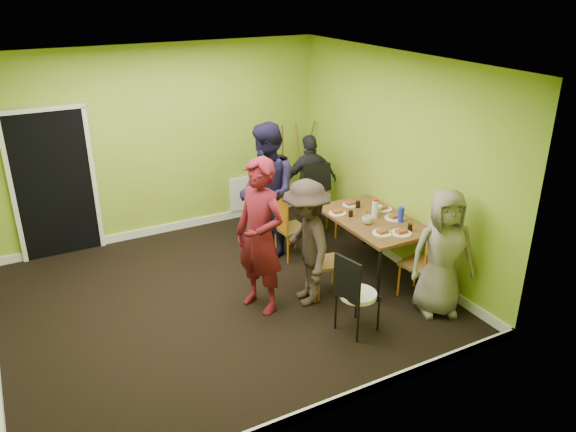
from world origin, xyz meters
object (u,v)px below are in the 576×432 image
chair_left_near (321,257)px  person_left_far (267,191)px  chair_back_end (317,185)px  person_back_end (310,182)px  person_left_near (306,243)px  person_front_end (443,253)px  person_standing (260,237)px  chair_left_far (287,224)px  chair_front_end (426,260)px  blue_bottle (401,214)px  chair_bentwood (354,291)px  dining_table (373,222)px  thermos (375,209)px  orange_bottle (366,211)px  easel (296,168)px

chair_left_near → person_left_far: bearing=-166.7°
chair_back_end → person_back_end: bearing=-73.3°
person_left_near → person_front_end: (1.25, -0.92, -0.01)m
chair_left_near → person_left_near: size_ratio=0.58×
person_standing → person_back_end: size_ratio=1.24×
person_standing → person_left_near: person_standing is taller
chair_left_far → chair_left_near: (-0.09, -1.05, -0.01)m
person_left_near → person_back_end: person_left_near is taller
chair_left_far → chair_front_end: chair_front_end is taller
person_back_end → chair_back_end: bearing=103.2°
person_front_end → chair_left_far: bearing=136.4°
blue_bottle → chair_back_end: bearing=98.4°
blue_bottle → person_left_near: bearing=-179.3°
person_back_end → chair_bentwood: bearing=75.0°
dining_table → chair_left_far: (-0.81, 0.84, -0.18)m
chair_back_end → chair_bentwood: (-1.02, -2.50, -0.23)m
person_standing → person_left_near: 0.57m
person_standing → chair_bentwood: bearing=13.5°
person_left_far → person_left_near: person_left_far is taller
chair_front_end → thermos: bearing=82.6°
chair_left_near → person_left_near: person_left_near is taller
person_left_far → chair_left_far: bearing=46.6°
orange_bottle → person_left_far: (-1.00, 0.91, 0.15)m
chair_back_end → person_back_end: (-0.02, 0.16, -0.01)m
person_left_far → person_back_end: 1.11m
chair_left_near → chair_front_end: 1.25m
chair_back_end → person_left_near: (-1.15, -1.68, 0.02)m
chair_left_far → person_left_far: bearing=-148.3°
chair_left_far → chair_back_end: chair_back_end is taller
dining_table → chair_left_far: bearing=134.0°
chair_front_end → person_left_far: person_left_far is taller
blue_bottle → person_left_near: person_left_near is taller
person_front_end → chair_front_end: bearing=105.9°
chair_front_end → easel: 3.17m
chair_bentwood → person_left_far: person_left_far is taller
person_left_near → person_back_end: 2.16m
orange_bottle → chair_bentwood: bearing=-129.3°
person_front_end → person_standing: bearing=171.6°
person_back_end → chair_front_end: bearing=99.0°
easel → person_front_end: bearing=-90.0°
person_left_far → chair_back_end: bearing=119.6°
person_left_near → easel: bearing=165.0°
chair_bentwood → easel: (1.11, 3.33, 0.23)m
chair_left_far → person_standing: bearing=-45.5°
chair_front_end → person_standing: (-1.81, 0.77, 0.39)m
easel → thermos: easel is taller
dining_table → blue_bottle: size_ratio=7.68×
chair_bentwood → chair_back_end: bearing=145.3°
chair_bentwood → person_standing: (-0.66, 0.94, 0.40)m
chair_left_near → chair_bentwood: 0.88m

